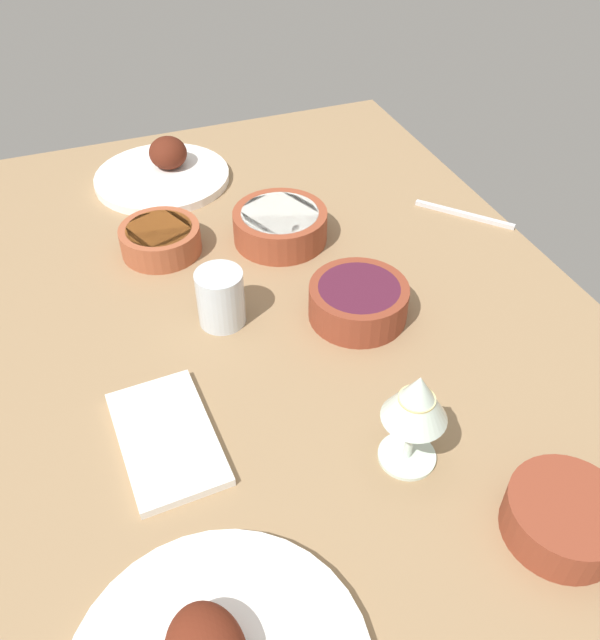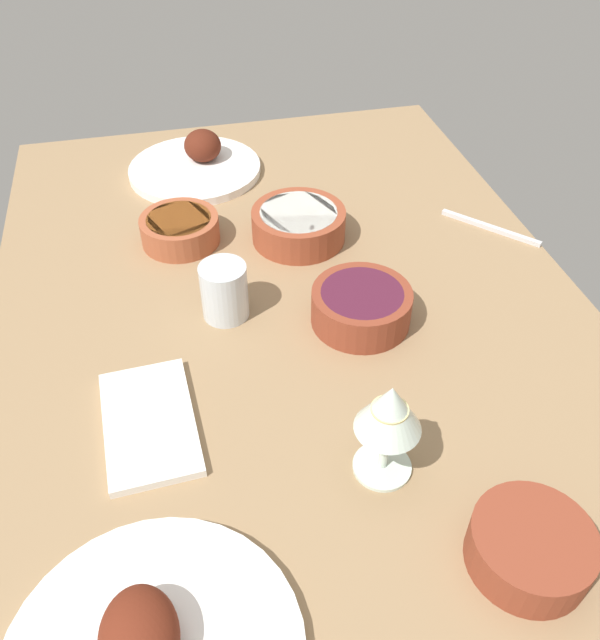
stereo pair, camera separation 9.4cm
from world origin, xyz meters
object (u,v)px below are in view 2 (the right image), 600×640
object	(u,v)px
bowl_onions	(360,304)
wine_glass	(389,413)
folded_napkin	(149,422)
fork_loose	(490,228)
plate_near_viewer	(197,164)
bowl_soup	(180,228)
bowl_pasta	(531,546)
water_tumbler	(224,291)
bowl_cream	(299,224)

from	to	relation	value
bowl_onions	wine_glass	distance (cm)	27.49
wine_glass	folded_napkin	xyz separation A→B (cm)	(12.65, 26.48, -9.33)
folded_napkin	fork_loose	bearing A→B (deg)	-63.08
folded_napkin	plate_near_viewer	bearing A→B (deg)	-11.71
bowl_soup	bowl_pasta	distance (cm)	73.22
folded_napkin	bowl_onions	bearing A→B (deg)	-66.97
bowl_pasta	water_tumbler	world-z (taller)	water_tumbler
wine_glass	bowl_soup	bearing A→B (deg)	19.72
fork_loose	bowl_cream	bearing A→B (deg)	-140.56
bowl_pasta	water_tumbler	size ratio (longest dim) A/B	1.48
bowl_pasta	wine_glass	size ratio (longest dim) A/B	0.92
bowl_pasta	folded_napkin	world-z (taller)	bowl_pasta
bowl_soup	folded_napkin	world-z (taller)	bowl_soup
bowl_soup	wine_glass	distance (cm)	56.10
bowl_soup	bowl_pasta	xyz separation A→B (cm)	(-66.90, -29.75, 0.19)
plate_near_viewer	bowl_soup	size ratio (longest dim) A/B	1.95
bowl_soup	bowl_onions	distance (cm)	35.51
plate_near_viewer	bowl_cream	size ratio (longest dim) A/B	1.62
plate_near_viewer	wine_glass	distance (cm)	77.57
fork_loose	bowl_onions	bearing A→B (deg)	-101.29
bowl_onions	fork_loose	world-z (taller)	bowl_onions
bowl_onions	folded_napkin	world-z (taller)	bowl_onions
bowl_onions	water_tumbler	bearing A→B (deg)	73.40
plate_near_viewer	bowl_onions	xyz separation A→B (cm)	(-49.88, -18.49, 1.30)
wine_glass	bowl_onions	bearing A→B (deg)	-11.14
folded_napkin	fork_loose	size ratio (longest dim) A/B	1.05
bowl_cream	water_tumbler	xyz separation A→B (cm)	(-16.79, 15.01, 1.37)
bowl_cream	wine_glass	distance (cm)	49.08
wine_glass	fork_loose	bearing A→B (deg)	-38.34
bowl_onions	wine_glass	bearing A→B (deg)	168.86
bowl_soup	folded_napkin	bearing A→B (deg)	169.00
bowl_pasta	water_tumbler	bearing A→B (deg)	28.32
plate_near_viewer	bowl_pasta	size ratio (longest dim) A/B	2.02
bowl_pasta	folded_napkin	xyz separation A→B (cm)	(27.20, 37.47, -2.16)
bowl_onions	plate_near_viewer	bearing A→B (deg)	20.34
bowl_onions	folded_napkin	bearing A→B (deg)	113.03
bowl_onions	wine_glass	world-z (taller)	wine_glass
plate_near_viewer	bowl_pasta	distance (cm)	93.74
bowl_pasta	bowl_soup	bearing A→B (deg)	23.98
bowl_cream	bowl_pasta	bearing A→B (deg)	-171.03
bowl_soup	fork_loose	size ratio (longest dim) A/B	0.73
bowl_cream	fork_loose	bearing A→B (deg)	-98.43
bowl_pasta	fork_loose	world-z (taller)	bowl_pasta
bowl_pasta	wine_glass	xyz separation A→B (cm)	(14.55, 10.99, 7.17)
plate_near_viewer	bowl_onions	bearing A→B (deg)	-159.66
bowl_cream	bowl_onions	world-z (taller)	same
fork_loose	water_tumbler	bearing A→B (deg)	-118.42
plate_near_viewer	fork_loose	bearing A→B (deg)	-124.06
bowl_pasta	fork_loose	size ratio (longest dim) A/B	0.70
bowl_cream	folded_napkin	world-z (taller)	bowl_cream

